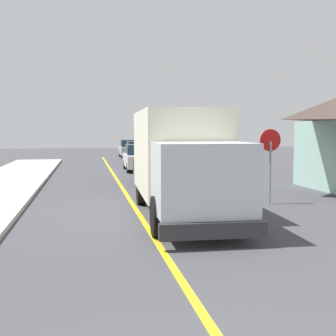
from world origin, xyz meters
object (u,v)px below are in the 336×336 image
(parked_car_furthest, at_px, (129,149))
(stop_sign, at_px, (270,151))
(parked_car_mid, at_px, (139,158))
(parked_car_far, at_px, (137,152))
(box_truck, at_px, (181,157))
(parked_car_near, at_px, (157,167))

(parked_car_furthest, distance_m, stop_sign, 26.53)
(parked_car_mid, bearing_deg, parked_car_far, 83.81)
(parked_car_far, height_order, stop_sign, stop_sign)
(box_truck, relative_size, parked_car_mid, 1.64)
(parked_car_near, bearing_deg, stop_sign, -65.27)
(parked_car_mid, distance_m, parked_car_furthest, 13.27)
(box_truck, relative_size, stop_sign, 2.74)
(parked_car_furthest, bearing_deg, parked_car_near, -91.96)
(parked_car_near, relative_size, parked_car_far, 1.00)
(box_truck, bearing_deg, parked_car_furthest, 87.43)
(parked_car_far, height_order, parked_car_furthest, same)
(parked_car_mid, bearing_deg, parked_car_furthest, 86.81)
(box_truck, relative_size, parked_car_furthest, 1.65)
(box_truck, relative_size, parked_car_near, 1.64)
(parked_car_near, bearing_deg, parked_car_furthest, 88.04)
(box_truck, distance_m, parked_car_furthest, 27.73)
(parked_car_far, xyz_separation_m, stop_sign, (2.17, -20.60, 1.06))
(parked_car_furthest, relative_size, stop_sign, 1.67)
(parked_car_mid, xyz_separation_m, parked_car_far, (0.81, 7.44, 0.00))
(box_truck, xyz_separation_m, stop_sign, (3.49, 1.27, 0.09))
(parked_car_far, distance_m, parked_car_furthest, 5.81)
(parked_car_near, xyz_separation_m, stop_sign, (2.93, -6.36, 1.06))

